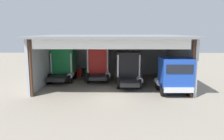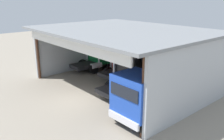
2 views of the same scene
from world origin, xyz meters
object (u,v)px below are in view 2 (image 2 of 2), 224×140
object	(u,v)px
truck_black_yard_outside	(133,71)
oil_drum	(131,63)
truck_green_left_bay	(100,52)
truck_blue_center_left_bay	(140,97)
truck_red_center_right_bay	(126,58)
tool_cart	(122,63)

from	to	relation	value
truck_black_yard_outside	oil_drum	bearing A→B (deg)	136.70
truck_black_yard_outside	oil_drum	distance (m)	7.65
truck_black_yard_outside	truck_green_left_bay	bearing A→B (deg)	163.60
truck_blue_center_left_bay	truck_green_left_bay	bearing A→B (deg)	-27.08
truck_green_left_bay	truck_black_yard_outside	size ratio (longest dim) A/B	1.00
truck_black_yard_outside	oil_drum	size ratio (longest dim) A/B	5.60
truck_green_left_bay	oil_drum	xyz separation A→B (m)	(1.73, 3.04, -1.44)
truck_green_left_bay	truck_black_yard_outside	distance (m)	7.50
truck_red_center_right_bay	tool_cart	world-z (taller)	truck_red_center_right_bay
truck_green_left_bay	truck_blue_center_left_bay	xyz separation A→B (m)	(11.03, -5.44, -0.14)
truck_black_yard_outside	oil_drum	world-z (taller)	truck_black_yard_outside
truck_red_center_right_bay	truck_blue_center_left_bay	distance (m)	9.11
oil_drum	truck_red_center_right_bay	bearing A→B (deg)	-53.13
truck_blue_center_left_bay	tool_cart	bearing A→B (deg)	-38.60
truck_green_left_bay	tool_cart	xyz separation A→B (m)	(1.32, 2.08, -1.38)
truck_green_left_bay	truck_blue_center_left_bay	distance (m)	12.30
truck_green_left_bay	tool_cart	bearing A→B (deg)	59.18
truck_red_center_right_bay	oil_drum	bearing A→B (deg)	122.57
truck_green_left_bay	truck_black_yard_outside	world-z (taller)	truck_green_left_bay
oil_drum	tool_cart	bearing A→B (deg)	-113.07
truck_blue_center_left_bay	tool_cart	size ratio (longest dim) A/B	4.51
truck_green_left_bay	truck_red_center_right_bay	bearing A→B (deg)	4.29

